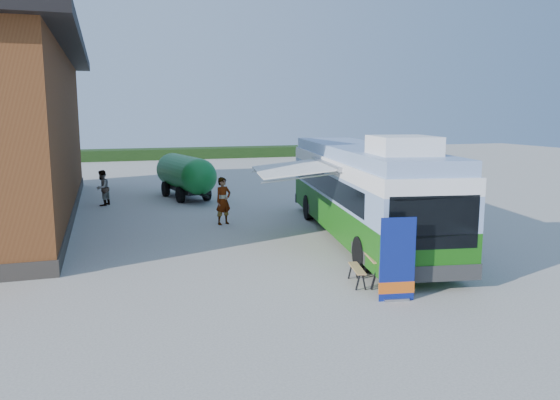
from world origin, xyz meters
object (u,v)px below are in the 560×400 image
object	(u,v)px
banner	(397,267)
person_a	(223,201)
bus	(362,188)
picnic_table	(377,263)
slurry_tanker	(185,174)
person_b	(102,188)

from	to	relation	value
banner	person_a	world-z (taller)	banner
bus	banner	bearing A→B (deg)	-99.11
picnic_table	slurry_tanker	size ratio (longest dim) A/B	0.26
bus	picnic_table	distance (m)	5.47
bus	person_a	xyz separation A→B (m)	(-4.22, 3.98, -0.88)
slurry_tanker	person_b	bearing A→B (deg)	-177.44
picnic_table	person_b	xyz separation A→B (m)	(-6.95, 15.13, 0.31)
slurry_tanker	picnic_table	bearing A→B (deg)	-91.53
bus	picnic_table	xyz separation A→B (m)	(-1.96, -4.94, -1.29)
picnic_table	person_b	bearing A→B (deg)	128.19
banner	picnic_table	size ratio (longest dim) A/B	1.33
bus	person_a	world-z (taller)	bus
picnic_table	banner	bearing A→B (deg)	-83.92
picnic_table	person_b	size ratio (longest dim) A/B	0.90
banner	picnic_table	xyz separation A→B (m)	(0.17, 1.34, -0.28)
picnic_table	slurry_tanker	xyz separation A→B (m)	(-2.77, 16.16, 0.74)
person_a	person_b	size ratio (longest dim) A/B	1.11
person_b	slurry_tanker	size ratio (longest dim) A/B	0.29
bus	slurry_tanker	world-z (taller)	bus
bus	slurry_tanker	bearing A→B (deg)	122.54
picnic_table	person_b	distance (m)	16.65
person_a	banner	bearing A→B (deg)	-100.93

